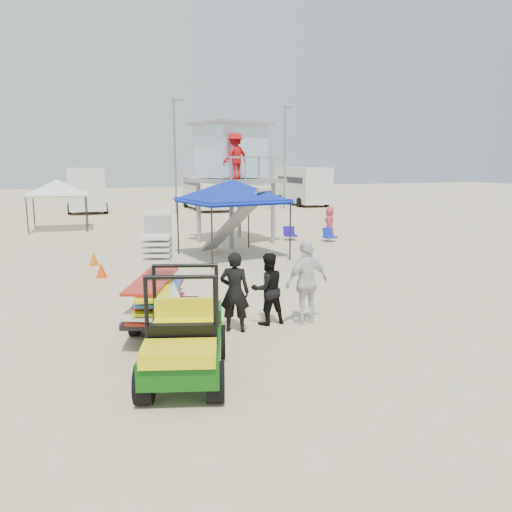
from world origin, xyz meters
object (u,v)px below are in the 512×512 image
object	(u,v)px
lifeguard_tower	(232,156)
canopy_blue	(232,183)
surf_trailer	(161,291)
man_left	(235,292)
utility_cart	(183,330)

from	to	relation	value
lifeguard_tower	canopy_blue	distance (m)	3.82
surf_trailer	canopy_blue	world-z (taller)	canopy_blue
surf_trailer	lifeguard_tower	bearing A→B (deg)	66.21
lifeguard_tower	canopy_blue	bearing A→B (deg)	-107.26
surf_trailer	man_left	size ratio (longest dim) A/B	1.54
utility_cart	man_left	world-z (taller)	utility_cart
lifeguard_tower	surf_trailer	bearing A→B (deg)	-113.79
surf_trailer	lifeguard_tower	distance (m)	13.02
utility_cart	lifeguard_tower	bearing A→B (deg)	69.83
man_left	surf_trailer	bearing A→B (deg)	14.69
utility_cart	man_left	distance (m)	2.54
canopy_blue	utility_cart	bearing A→B (deg)	-111.12
man_left	canopy_blue	size ratio (longest dim) A/B	0.45
utility_cart	surf_trailer	distance (m)	2.34
utility_cart	canopy_blue	size ratio (longest dim) A/B	0.68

